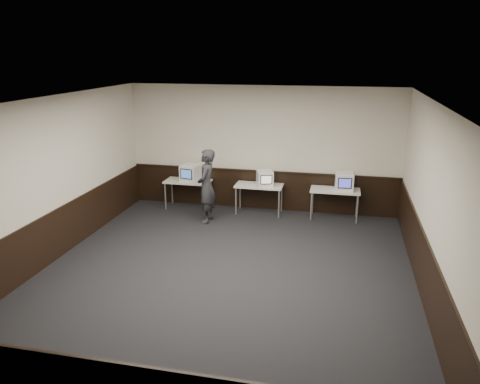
{
  "coord_description": "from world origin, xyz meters",
  "views": [
    {
      "loc": [
        1.99,
        -7.64,
        4.03
      ],
      "look_at": [
        -0.05,
        1.6,
        1.15
      ],
      "focal_mm": 35.0,
      "sensor_mm": 36.0,
      "label": 1
    }
  ],
  "objects_px": {
    "desk_left": "(188,183)",
    "emac_center": "(265,178)",
    "desk_right": "(335,192)",
    "emac_right": "(344,182)",
    "desk_center": "(259,188)",
    "emac_left": "(190,173)",
    "person": "(207,186)"
  },
  "relations": [
    {
      "from": "emac_center",
      "to": "desk_center",
      "type": "bearing_deg",
      "value": 144.0
    },
    {
      "from": "desk_left",
      "to": "emac_center",
      "type": "distance_m",
      "value": 2.07
    },
    {
      "from": "person",
      "to": "emac_right",
      "type": "bearing_deg",
      "value": 104.17
    },
    {
      "from": "desk_center",
      "to": "emac_center",
      "type": "bearing_deg",
      "value": -17.05
    },
    {
      "from": "emac_center",
      "to": "person",
      "type": "bearing_deg",
      "value": -165.22
    },
    {
      "from": "desk_right",
      "to": "emac_right",
      "type": "distance_m",
      "value": 0.35
    },
    {
      "from": "desk_right",
      "to": "emac_center",
      "type": "distance_m",
      "value": 1.77
    },
    {
      "from": "desk_center",
      "to": "desk_left",
      "type": "bearing_deg",
      "value": 180.0
    },
    {
      "from": "emac_left",
      "to": "emac_right",
      "type": "relative_size",
      "value": 1.08
    },
    {
      "from": "desk_center",
      "to": "person",
      "type": "distance_m",
      "value": 1.46
    },
    {
      "from": "emac_center",
      "to": "emac_right",
      "type": "bearing_deg",
      "value": -17.8
    },
    {
      "from": "emac_right",
      "to": "person",
      "type": "bearing_deg",
      "value": -167.94
    },
    {
      "from": "desk_right",
      "to": "desk_center",
      "type": "bearing_deg",
      "value": 180.0
    },
    {
      "from": "desk_center",
      "to": "person",
      "type": "xyz_separation_m",
      "value": [
        -1.12,
        -0.9,
        0.22
      ]
    },
    {
      "from": "desk_center",
      "to": "emac_right",
      "type": "relative_size",
      "value": 2.45
    },
    {
      "from": "emac_left",
      "to": "person",
      "type": "height_order",
      "value": "person"
    },
    {
      "from": "desk_right",
      "to": "emac_center",
      "type": "bearing_deg",
      "value": -178.45
    },
    {
      "from": "emac_right",
      "to": "desk_center",
      "type": "bearing_deg",
      "value": 176.38
    },
    {
      "from": "desk_left",
      "to": "emac_center",
      "type": "height_order",
      "value": "emac_center"
    },
    {
      "from": "desk_right",
      "to": "person",
      "type": "height_order",
      "value": "person"
    },
    {
      "from": "emac_left",
      "to": "desk_center",
      "type": "bearing_deg",
      "value": 9.79
    },
    {
      "from": "emac_right",
      "to": "emac_left",
      "type": "bearing_deg",
      "value": 176.72
    },
    {
      "from": "desk_right",
      "to": "emac_right",
      "type": "bearing_deg",
      "value": -2.3
    },
    {
      "from": "emac_left",
      "to": "person",
      "type": "bearing_deg",
      "value": -42.53
    },
    {
      "from": "desk_right",
      "to": "emac_right",
      "type": "relative_size",
      "value": 2.45
    },
    {
      "from": "desk_center",
      "to": "emac_left",
      "type": "relative_size",
      "value": 2.26
    },
    {
      "from": "desk_left",
      "to": "desk_center",
      "type": "relative_size",
      "value": 1.0
    },
    {
      "from": "person",
      "to": "emac_left",
      "type": "bearing_deg",
      "value": -143.1
    },
    {
      "from": "desk_right",
      "to": "person",
      "type": "xyz_separation_m",
      "value": [
        -3.02,
        -0.9,
        0.22
      ]
    },
    {
      "from": "emac_center",
      "to": "person",
      "type": "relative_size",
      "value": 0.28
    },
    {
      "from": "desk_right",
      "to": "emac_right",
      "type": "height_order",
      "value": "emac_right"
    },
    {
      "from": "emac_center",
      "to": "person",
      "type": "distance_m",
      "value": 1.54
    }
  ]
}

